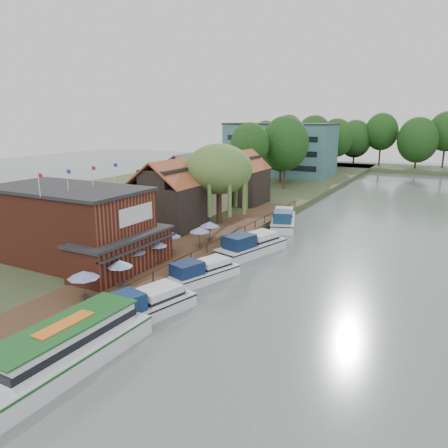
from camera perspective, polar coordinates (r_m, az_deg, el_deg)
The scene contains 29 objects.
ground at distance 37.11m, azimuth -0.64°, elevation -9.49°, with size 260.00×260.00×0.00m, color #505C5B.
land_bank at distance 81.03m, azimuth -7.26°, elevation 3.64°, with size 50.00×140.00×1.00m, color #384728.
quay_deck at distance 48.71m, azimuth -3.19°, elevation -2.46°, with size 6.00×50.00×0.10m, color #47301E.
quay_rail at distance 47.70m, azimuth -0.11°, elevation -2.22°, with size 0.20×49.00×1.00m, color black, non-canonical shape.
pub at distance 43.15m, azimuth -17.82°, elevation -0.30°, with size 20.00×11.00×7.30m, color maroon, non-canonical shape.
hotel_block at distance 107.25m, azimuth 7.29°, elevation 9.69°, with size 25.40×12.40×12.30m, color #38666B, non-canonical shape.
cottage_a at distance 54.79m, azimuth -7.33°, elevation 3.80°, with size 8.60×7.60×8.50m, color black, non-canonical shape.
cottage_b at distance 64.62m, azimuth -4.35°, elevation 5.39°, with size 9.60×8.60×8.50m, color beige, non-canonical shape.
cottage_c at distance 70.47m, azimuth 2.38°, elevation 6.12°, with size 7.60×7.60×8.50m, color black, non-canonical shape.
willow at distance 56.43m, azimuth -0.65°, elevation 5.19°, with size 8.60×8.60×10.43m, color #476B2D, non-canonical shape.
umbrella_0 at distance 34.88m, azimuth -17.78°, elevation -7.70°, with size 2.41×2.41×2.38m, color navy, non-canonical shape.
umbrella_1 at distance 36.59m, azimuth -13.39°, elevation -6.38°, with size 2.11×2.11×2.38m, color navy, non-canonical shape.
umbrella_2 at distance 39.90m, azimuth -11.75°, elevation -4.59°, with size 2.32×2.32×2.38m, color navy, non-canonical shape.
umbrella_3 at distance 41.55m, azimuth -8.75°, elevation -3.71°, with size 2.01×2.01×2.38m, color navy, non-canonical shape.
umbrella_4 at distance 44.49m, azimuth -6.92°, elevation -2.46°, with size 2.05×2.05×2.38m, color #1C1B99, non-canonical shape.
umbrella_5 at distance 46.05m, azimuth -3.19°, elevation -1.82°, with size 2.17×2.17×2.38m, color navy, non-canonical shape.
umbrella_6 at distance 48.36m, azimuth -1.89°, elevation -1.04°, with size 2.21×2.21×2.38m, color navy, non-canonical shape.
cruiser_0 at distance 33.57m, azimuth -10.53°, elevation -10.14°, with size 3.17×9.82×2.38m, color silver, non-canonical shape.
cruiser_1 at distance 40.25m, azimuth -2.96°, elevation -5.98°, with size 2.89×8.95×2.13m, color white, non-canonical shape.
cruiser_2 at distance 47.92m, azimuth 3.60°, elevation -2.47°, with size 3.34×10.34×2.52m, color silver, non-canonical shape.
cruiser_3 at distance 60.29m, azimuth 7.76°, elevation 0.86°, with size 3.41×10.53×2.58m, color silver, non-canonical shape.
tour_boat at distance 28.24m, azimuth -20.93°, elevation -15.15°, with size 3.74×13.24×2.89m, color silver, non-canonical shape.
swan at distance 31.34m, azimuth -19.00°, elevation -14.49°, with size 0.44×0.44×0.44m, color white.
bank_tree_0 at distance 80.38m, azimuth 3.38°, elevation 8.60°, with size 6.99×6.99×12.78m, color #143811, non-canonical shape.
bank_tree_1 at distance 85.41m, azimuth 7.95°, elevation 9.19°, with size 8.96×8.96×13.94m, color #143811, non-canonical shape.
bank_tree_2 at distance 93.84m, azimuth 7.45°, elevation 8.91°, with size 8.06×8.06×11.65m, color #143811, non-canonical shape.
bank_tree_3 at distance 113.95m, azimuth 11.71°, elevation 10.22°, with size 7.91×7.91×14.13m, color #143811, non-canonical shape.
bank_tree_4 at distance 118.40m, azimuth 14.43°, elevation 10.01°, with size 8.59×8.59×13.35m, color #143811, non-canonical shape.
bank_tree_5 at distance 128.74m, azimuth 14.05°, elevation 9.97°, with size 6.62×6.62×11.82m, color #143811, non-canonical shape.
Camera 1 is at (16.52, -29.81, 14.70)m, focal length 35.00 mm.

